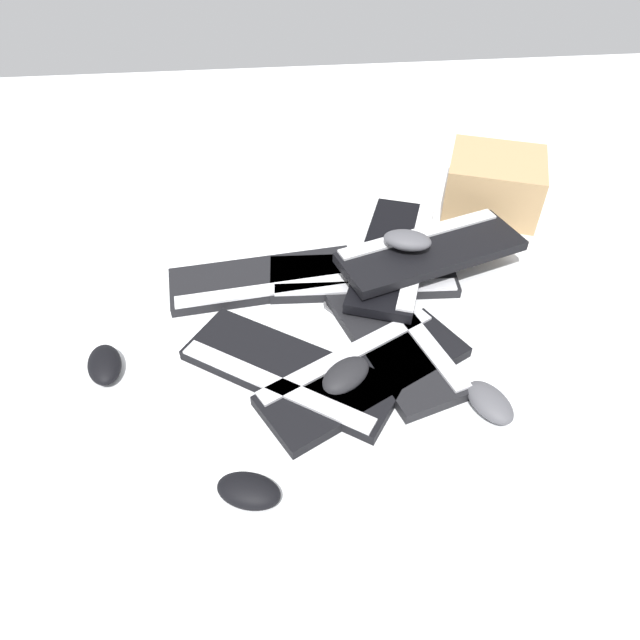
# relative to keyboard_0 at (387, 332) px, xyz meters

# --- Properties ---
(ground_plane) EXTENTS (3.20, 3.20, 0.00)m
(ground_plane) POSITION_rel_keyboard_0_xyz_m (-0.17, -0.01, -0.01)
(ground_plane) COLOR white
(keyboard_0) EXTENTS (0.28, 0.46, 0.03)m
(keyboard_0) POSITION_rel_keyboard_0_xyz_m (0.00, 0.00, 0.00)
(keyboard_0) COLOR black
(keyboard_0) RESTS_ON ground
(keyboard_1) EXTENTS (0.45, 0.17, 0.03)m
(keyboard_1) POSITION_rel_keyboard_0_xyz_m (-0.02, 0.19, 0.00)
(keyboard_1) COLOR black
(keyboard_1) RESTS_ON ground
(keyboard_2) EXTENTS (0.45, 0.20, 0.03)m
(keyboard_2) POSITION_rel_keyboard_0_xyz_m (-0.26, 0.20, 0.00)
(keyboard_2) COLOR black
(keyboard_2) RESTS_ON ground
(keyboard_3) EXTENTS (0.45, 0.37, 0.03)m
(keyboard_3) POSITION_rel_keyboard_0_xyz_m (-0.22, -0.09, 0.00)
(keyboard_3) COLOR black
(keyboard_3) RESTS_ON ground
(keyboard_4) EXTENTS (0.46, 0.34, 0.03)m
(keyboard_4) POSITION_rel_keyboard_0_xyz_m (-0.07, -0.11, 0.00)
(keyboard_4) COLOR black
(keyboard_4) RESTS_ON ground
(keyboard_5) EXTENTS (0.29, 0.46, 0.03)m
(keyboard_5) POSITION_rel_keyboard_0_xyz_m (0.06, 0.23, 0.03)
(keyboard_5) COLOR black
(keyboard_5) RESTS_ON keyboard_1
(keyboard_6) EXTENTS (0.46, 0.28, 0.03)m
(keyboard_6) POSITION_rel_keyboard_0_xyz_m (0.14, 0.20, 0.06)
(keyboard_6) COLOR black
(keyboard_6) RESTS_ON keyboard_5
(mouse_0) EXTENTS (0.13, 0.12, 0.04)m
(mouse_0) POSITION_rel_keyboard_0_xyz_m (-0.11, -0.14, 0.04)
(mouse_0) COLOR black
(mouse_0) RESTS_ON keyboard_4
(mouse_1) EXTENTS (0.13, 0.10, 0.04)m
(mouse_1) POSITION_rel_keyboard_0_xyz_m (0.08, 0.19, 0.10)
(mouse_1) COLOR #4C4C51
(mouse_1) RESTS_ON keyboard_6
(mouse_2) EXTENTS (0.13, 0.10, 0.04)m
(mouse_2) POSITION_rel_keyboard_0_xyz_m (-0.30, -0.35, 0.01)
(mouse_2) COLOR black
(mouse_2) RESTS_ON ground
(mouse_3) EXTENTS (0.10, 0.13, 0.04)m
(mouse_3) POSITION_rel_keyboard_0_xyz_m (0.16, -0.21, 0.01)
(mouse_3) COLOR #4C4C51
(mouse_3) RESTS_ON ground
(mouse_4) EXTENTS (0.09, 0.12, 0.04)m
(mouse_4) POSITION_rel_keyboard_0_xyz_m (-0.59, -0.04, 0.01)
(mouse_4) COLOR black
(mouse_4) RESTS_ON ground
(cable_0) EXTENTS (0.39, 0.27, 0.01)m
(cable_0) POSITION_rel_keyboard_0_xyz_m (-0.12, 0.13, -0.01)
(cable_0) COLOR #59595B
(cable_0) RESTS_ON ground
(cardboard_box) EXTENTS (0.31, 0.30, 0.15)m
(cardboard_box) POSITION_rel_keyboard_0_xyz_m (0.38, 0.47, 0.06)
(cardboard_box) COLOR tan
(cardboard_box) RESTS_ON ground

